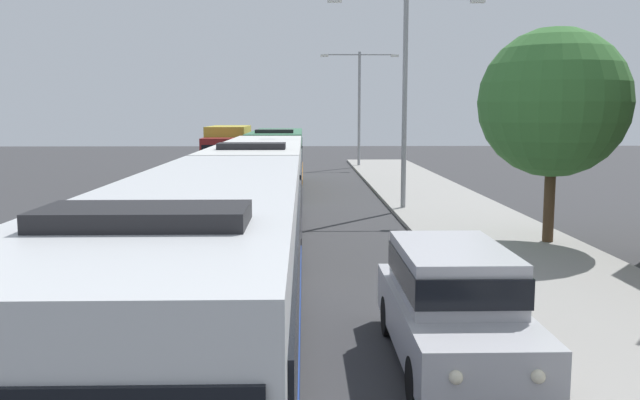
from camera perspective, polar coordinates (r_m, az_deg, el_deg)
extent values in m
cube|color=silver|center=(9.44, -9.65, -6.72)|extent=(2.50, 11.47, 2.70)
cube|color=black|center=(9.26, -1.87, -4.67)|extent=(0.04, 10.55, 1.00)
cube|color=black|center=(9.63, -17.22, -4.54)|extent=(0.04, 10.55, 1.00)
cube|color=navy|center=(9.57, -1.78, -11.41)|extent=(0.03, 10.89, 0.36)
cube|color=black|center=(5.84, -14.75, -1.33)|extent=(1.75, 0.90, 0.16)
cylinder|color=black|center=(12.70, -2.50, -8.51)|extent=(0.28, 1.00, 1.00)
cylinder|color=black|center=(12.93, -12.40, -8.39)|extent=(0.28, 1.00, 1.00)
cube|color=silver|center=(21.35, -5.02, 1.28)|extent=(2.50, 12.39, 2.70)
cube|color=black|center=(21.27, -1.61, 2.23)|extent=(0.04, 11.40, 1.00)
cube|color=black|center=(21.43, -8.42, 2.19)|extent=(0.04, 11.40, 1.00)
cube|color=black|center=(15.16, -6.50, -0.14)|extent=(2.30, 0.04, 1.20)
cube|color=black|center=(21.41, -1.57, -0.84)|extent=(0.03, 11.77, 0.36)
cube|color=black|center=(17.54, -5.83, 4.61)|extent=(1.75, 0.90, 0.16)
cylinder|color=black|center=(17.69, -2.19, -3.92)|extent=(0.28, 1.00, 1.00)
cylinder|color=black|center=(17.86, -9.28, -3.91)|extent=(0.28, 1.00, 1.00)
cylinder|color=black|center=(24.84, -1.96, -0.61)|extent=(0.28, 1.00, 1.00)
cylinder|color=black|center=(24.96, -7.02, -0.63)|extent=(0.28, 1.00, 1.00)
cube|color=#33724C|center=(34.53, -3.65, 3.66)|extent=(2.50, 11.37, 2.70)
cube|color=black|center=(34.48, -1.54, 4.25)|extent=(0.04, 10.46, 1.00)
cube|color=black|center=(34.58, -5.76, 4.22)|extent=(0.04, 10.46, 1.00)
cube|color=black|center=(28.82, -4.09, 3.50)|extent=(2.30, 0.04, 1.20)
cube|color=orange|center=(34.57, -1.51, 2.35)|extent=(0.03, 10.80, 0.36)
cube|color=black|center=(31.06, -3.91, 5.87)|extent=(1.75, 0.90, 0.16)
cylinder|color=black|center=(31.10, -1.85, 1.03)|extent=(0.28, 1.00, 1.00)
cylinder|color=black|center=(31.20, -5.90, 1.01)|extent=(0.28, 1.00, 1.00)
cylinder|color=black|center=(37.72, -1.78, 2.17)|extent=(0.28, 1.00, 1.00)
cylinder|color=black|center=(37.80, -5.12, 2.15)|extent=(0.28, 1.00, 1.00)
cube|color=#B7B7BC|center=(10.94, 11.25, -10.21)|extent=(1.84, 4.84, 0.80)
cube|color=#B7B7BC|center=(10.87, 11.18, -5.95)|extent=(1.62, 2.80, 0.80)
cube|color=black|center=(10.87, 11.18, -5.95)|extent=(1.66, 2.90, 0.44)
sphere|color=#F9EFCC|center=(8.57, 11.51, -14.61)|extent=(0.18, 0.18, 0.18)
sphere|color=#F9EFCC|center=(8.84, 18.12, -14.12)|extent=(0.18, 0.18, 0.18)
cylinder|color=black|center=(9.53, 8.23, -15.12)|extent=(0.22, 0.70, 0.70)
cylinder|color=black|center=(9.93, 17.92, -14.47)|extent=(0.22, 0.70, 0.70)
cylinder|color=black|center=(12.32, 5.88, -9.79)|extent=(0.22, 0.70, 0.70)
cylinder|color=black|center=(12.63, 13.39, -9.52)|extent=(0.22, 0.70, 0.70)
cube|color=maroon|center=(38.57, -8.34, 3.62)|extent=(2.30, 1.80, 2.20)
cube|color=gold|center=(42.12, -7.76, 4.43)|extent=(2.35, 5.40, 2.70)
cube|color=black|center=(37.64, -8.52, 3.98)|extent=(2.07, 0.04, 0.90)
cylinder|color=black|center=(38.79, -9.82, 2.13)|extent=(0.26, 0.90, 0.90)
cylinder|color=black|center=(38.54, -6.79, 2.16)|extent=(0.26, 0.90, 0.90)
cylinder|color=black|center=(43.41, -8.93, 2.71)|extent=(0.26, 0.90, 0.90)
cylinder|color=black|center=(43.19, -6.21, 2.74)|extent=(0.26, 0.90, 0.90)
cylinder|color=gray|center=(27.21, 7.23, 8.26)|extent=(0.20, 0.20, 8.49)
cube|color=silver|center=(27.29, 1.25, 16.68)|extent=(0.56, 0.28, 0.16)
cube|color=silver|center=(28.11, 13.31, 16.22)|extent=(0.56, 0.28, 0.16)
cylinder|color=gray|center=(49.05, 3.37, 7.76)|extent=(0.20, 0.20, 8.17)
cylinder|color=gray|center=(49.14, 1.89, 12.30)|extent=(2.54, 0.10, 0.10)
cube|color=silver|center=(49.07, 0.38, 12.21)|extent=(0.56, 0.28, 0.16)
cylinder|color=gray|center=(49.35, 4.90, 12.26)|extent=(2.54, 0.10, 0.10)
cube|color=silver|center=(49.49, 6.39, 12.13)|extent=(0.56, 0.28, 0.16)
cylinder|color=#4C3823|center=(21.05, 18.96, -0.17)|extent=(0.32, 0.32, 2.38)
sphere|color=#387033|center=(20.88, 19.31, 7.85)|extent=(4.37, 4.37, 4.37)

